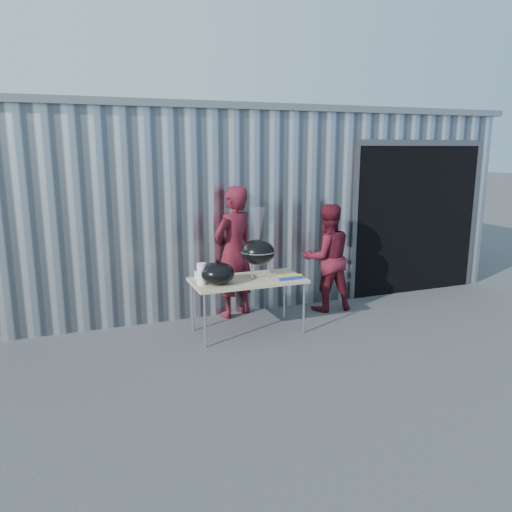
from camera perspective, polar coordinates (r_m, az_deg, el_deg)
name	(u,v)px	position (r m, az deg, el deg)	size (l,w,h in m)	color
ground	(280,355)	(6.21, 2.74, -11.18)	(80.00, 80.00, 0.00)	#3E3E41
building	(231,194)	(10.35, -2.93, 7.09)	(8.20, 6.20, 3.10)	silver
folding_table	(248,282)	(6.69, -0.96, -2.97)	(1.50, 0.75, 0.75)	tan
kettle_grill	(258,247)	(6.70, 0.19, 1.05)	(0.47, 0.47, 0.94)	black
grill_lid	(218,273)	(6.42, -4.42, -1.98)	(0.44, 0.44, 0.32)	black
paper_towels	(202,274)	(6.41, -6.23, -2.05)	(0.12, 0.12, 0.28)	white
white_tub	(203,275)	(6.72, -6.06, -2.17)	(0.20, 0.15, 0.10)	white
foil_box	(291,278)	(6.65, 3.98, -2.47)	(0.32, 0.05, 0.06)	#1935A3
person_cook	(234,252)	(7.33, -2.53, 0.44)	(0.71, 0.46, 1.93)	#55121E
person_bystander	(327,258)	(7.70, 8.10, -0.20)	(0.80, 0.62, 1.65)	#55121E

